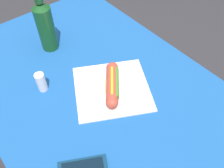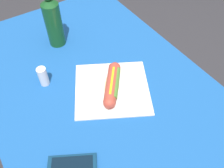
# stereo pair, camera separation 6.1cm
# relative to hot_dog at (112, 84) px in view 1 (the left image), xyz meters

# --- Properties ---
(ground_plane) EXTENTS (6.00, 6.00, 0.00)m
(ground_plane) POSITION_rel_hot_dog_xyz_m (-0.06, -0.04, -0.77)
(ground_plane) COLOR #2D2D33
(ground_plane) RESTS_ON ground
(dining_table) EXTENTS (1.22, 0.81, 0.74)m
(dining_table) POSITION_rel_hot_dog_xyz_m (-0.06, -0.04, -0.16)
(dining_table) COLOR brown
(dining_table) RESTS_ON ground
(paper_wrapper) EXTENTS (0.37, 0.37, 0.01)m
(paper_wrapper) POSITION_rel_hot_dog_xyz_m (-0.00, -0.00, -0.03)
(paper_wrapper) COLOR silver
(paper_wrapper) RESTS_ON dining_table
(hot_dog) EXTENTS (0.18, 0.16, 0.05)m
(hot_dog) POSITION_rel_hot_dog_xyz_m (0.00, 0.00, 0.00)
(hot_dog) COLOR #E5BC75
(hot_dog) RESTS_ON paper_wrapper
(soda_bottle) EXTENTS (0.07, 0.07, 0.26)m
(soda_bottle) POSITION_rel_hot_dog_xyz_m (-0.37, -0.06, 0.09)
(soda_bottle) COLOR #14471E
(soda_bottle) RESTS_ON dining_table
(salt_shaker) EXTENTS (0.04, 0.04, 0.08)m
(salt_shaker) POSITION_rel_hot_dog_xyz_m (-0.17, -0.21, 0.01)
(salt_shaker) COLOR silver
(salt_shaker) RESTS_ON dining_table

